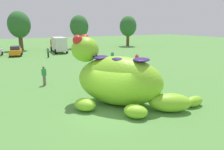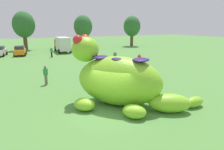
{
  "view_description": "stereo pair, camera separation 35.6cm",
  "coord_description": "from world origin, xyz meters",
  "px_view_note": "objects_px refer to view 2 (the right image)",
  "views": [
    {
      "loc": [
        -5.24,
        -10.51,
        5.27
      ],
      "look_at": [
        1.37,
        1.93,
        1.83
      ],
      "focal_mm": 32.96,
      "sensor_mm": 36.0,
      "label": 1
    },
    {
      "loc": [
        -4.92,
        -10.67,
        5.27
      ],
      "look_at": [
        1.37,
        1.93,
        1.83
      ],
      "focal_mm": 32.96,
      "sensor_mm": 36.0,
      "label": 2
    }
  ],
  "objects_px": {
    "spectator_mid_field": "(52,52)",
    "spectator_by_cars": "(139,60)",
    "giant_inflatable_creature": "(119,80)",
    "car_orange": "(20,51)",
    "spectator_near_inflatable": "(46,75)",
    "spectator_far_side": "(115,57)",
    "box_truck": "(62,44)"
  },
  "relations": [
    {
      "from": "spectator_near_inflatable",
      "to": "spectator_mid_field",
      "type": "height_order",
      "value": "same"
    },
    {
      "from": "giant_inflatable_creature",
      "to": "spectator_mid_field",
      "type": "xyz_separation_m",
      "value": [
        -0.1,
        23.38,
        -0.84
      ]
    },
    {
      "from": "car_orange",
      "to": "spectator_far_side",
      "type": "height_order",
      "value": "car_orange"
    },
    {
      "from": "spectator_mid_field",
      "to": "spectator_far_side",
      "type": "height_order",
      "value": "same"
    },
    {
      "from": "spectator_near_inflatable",
      "to": "spectator_mid_field",
      "type": "xyz_separation_m",
      "value": [
        3.54,
        16.27,
        0.0
      ]
    },
    {
      "from": "spectator_near_inflatable",
      "to": "spectator_mid_field",
      "type": "distance_m",
      "value": 16.65
    },
    {
      "from": "spectator_mid_field",
      "to": "spectator_by_cars",
      "type": "distance_m",
      "value": 15.77
    },
    {
      "from": "car_orange",
      "to": "spectator_far_side",
      "type": "distance_m",
      "value": 18.32
    },
    {
      "from": "spectator_near_inflatable",
      "to": "spectator_by_cars",
      "type": "relative_size",
      "value": 1.0
    },
    {
      "from": "spectator_far_side",
      "to": "car_orange",
      "type": "bearing_deg",
      "value": 128.84
    },
    {
      "from": "spectator_by_cars",
      "to": "spectator_far_side",
      "type": "xyz_separation_m",
      "value": [
        -1.62,
        3.62,
        0.0
      ]
    },
    {
      "from": "box_truck",
      "to": "spectator_far_side",
      "type": "xyz_separation_m",
      "value": [
        3.69,
        -15.58,
        -0.75
      ]
    },
    {
      "from": "spectator_near_inflatable",
      "to": "spectator_by_cars",
      "type": "height_order",
      "value": "same"
    },
    {
      "from": "box_truck",
      "to": "spectator_far_side",
      "type": "height_order",
      "value": "box_truck"
    },
    {
      "from": "box_truck",
      "to": "spectator_by_cars",
      "type": "bearing_deg",
      "value": -74.52
    },
    {
      "from": "spectator_near_inflatable",
      "to": "spectator_mid_field",
      "type": "relative_size",
      "value": 1.0
    },
    {
      "from": "giant_inflatable_creature",
      "to": "car_orange",
      "type": "relative_size",
      "value": 1.91
    },
    {
      "from": "spectator_by_cars",
      "to": "car_orange",
      "type": "bearing_deg",
      "value": 126.24
    },
    {
      "from": "box_truck",
      "to": "giant_inflatable_creature",
      "type": "bearing_deg",
      "value": -96.07
    },
    {
      "from": "spectator_mid_field",
      "to": "box_truck",
      "type": "bearing_deg",
      "value": 61.53
    },
    {
      "from": "car_orange",
      "to": "spectator_far_side",
      "type": "relative_size",
      "value": 2.51
    },
    {
      "from": "box_truck",
      "to": "spectator_near_inflatable",
      "type": "xyz_separation_m",
      "value": [
        -6.76,
        -22.21,
        -0.75
      ]
    },
    {
      "from": "giant_inflatable_creature",
      "to": "spectator_near_inflatable",
      "type": "relative_size",
      "value": 4.81
    },
    {
      "from": "spectator_far_side",
      "to": "spectator_by_cars",
      "type": "bearing_deg",
      "value": -65.84
    },
    {
      "from": "car_orange",
      "to": "spectator_near_inflatable",
      "type": "xyz_separation_m",
      "value": [
        1.04,
        -20.9,
        -0.01
      ]
    },
    {
      "from": "giant_inflatable_creature",
      "to": "spectator_near_inflatable",
      "type": "bearing_deg",
      "value": 117.12
    },
    {
      "from": "spectator_near_inflatable",
      "to": "car_orange",
      "type": "bearing_deg",
      "value": 92.84
    },
    {
      "from": "giant_inflatable_creature",
      "to": "spectator_by_cars",
      "type": "bearing_deg",
      "value": 50.19
    },
    {
      "from": "spectator_mid_field",
      "to": "spectator_by_cars",
      "type": "bearing_deg",
      "value": -57.23
    },
    {
      "from": "giant_inflatable_creature",
      "to": "spectator_by_cars",
      "type": "relative_size",
      "value": 4.81
    },
    {
      "from": "giant_inflatable_creature",
      "to": "car_orange",
      "type": "height_order",
      "value": "giant_inflatable_creature"
    },
    {
      "from": "box_truck",
      "to": "car_orange",
      "type": "bearing_deg",
      "value": -170.47
    }
  ]
}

